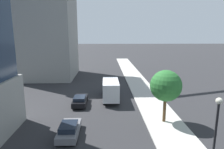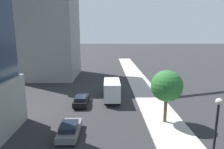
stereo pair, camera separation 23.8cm
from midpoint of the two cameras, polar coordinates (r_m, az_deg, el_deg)
name	(u,v)px [view 1 (the left image)]	position (r m, az deg, el deg)	size (l,w,h in m)	color
sidewalk	(167,127)	(23.42, 15.30, -14.36)	(4.45, 120.00, 0.15)	#B2AFA8
construction_building	(46,19)	(49.29, -18.55, 14.94)	(24.24, 14.55, 31.85)	gray
street_lamp	(216,128)	(15.24, 27.45, -13.48)	(0.44, 0.44, 6.01)	black
street_tree	(166,86)	(23.07, 15.00, -3.21)	(3.56, 3.56, 6.08)	brown
car_gray	(69,130)	(21.14, -12.61, -15.28)	(1.94, 4.54, 1.43)	slate
car_black	(80,100)	(29.29, -9.43, -7.31)	(1.89, 4.80, 1.44)	black
box_truck	(111,88)	(31.03, -0.65, -4.05)	(2.39, 7.94, 3.20)	#1E4799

